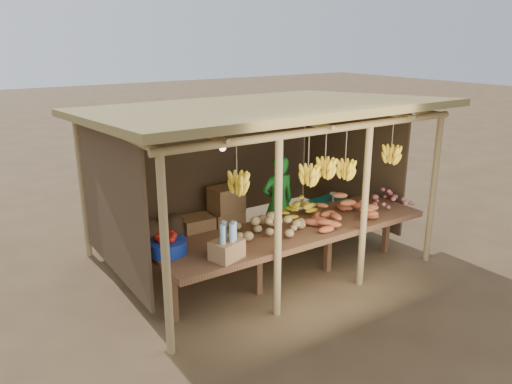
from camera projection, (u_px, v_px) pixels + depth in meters
ground at (256, 257)px, 7.65m from camera, size 60.00×60.00×0.00m
stall_structure at (258, 134)px, 7.03m from camera, size 4.70×3.50×2.43m
counter at (295, 232)px, 6.67m from camera, size 3.90×1.05×0.80m
potato_heap at (267, 221)px, 6.38m from camera, size 1.17×0.76×0.37m
sweet_potato_heap at (340, 207)px, 6.92m from camera, size 1.23×1.02×0.36m
onion_heap at (383, 195)px, 7.42m from camera, size 0.82×0.51×0.36m
banana_pile at (297, 203)px, 7.07m from camera, size 0.63×0.47×0.35m
tomato_basin at (167, 245)px, 5.84m from camera, size 0.46×0.46×0.24m
bottle_box at (227, 245)px, 5.67m from camera, size 0.42×0.37×0.44m
vendor at (278, 202)px, 7.82m from camera, size 0.58×0.42×1.50m
tarp_crate at (331, 216)px, 8.52m from camera, size 0.71×0.64×0.76m
carton_stack at (217, 217)px, 8.32m from camera, size 1.09×0.42×0.83m
burlap_sacks at (162, 232)px, 7.90m from camera, size 0.89×0.47×0.63m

